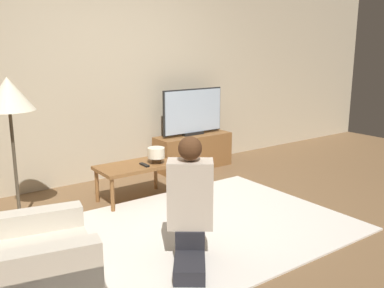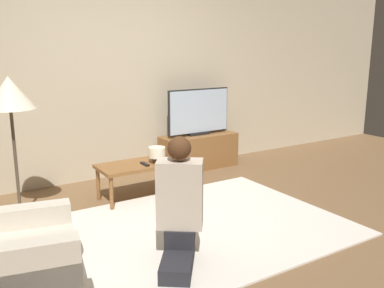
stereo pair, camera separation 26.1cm
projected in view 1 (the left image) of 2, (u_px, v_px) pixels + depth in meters
The scene contains 11 objects.
ground_plane at pixel (197, 230), 3.80m from camera, with size 10.00×10.00×0.00m, color brown.
wall_back at pixel (100, 72), 5.03m from camera, with size 10.00×0.06×2.60m.
rug at pixel (197, 230), 3.80m from camera, with size 2.71×1.94×0.02m.
tv_stand at pixel (193, 151), 5.71m from camera, with size 1.05×0.37×0.45m.
tv at pixel (193, 112), 5.59m from camera, with size 0.91×0.08×0.61m.
coffee_table at pixel (135, 169), 4.48m from camera, with size 0.80×0.45×0.39m.
floor_lamp at pixel (9, 100), 3.71m from camera, with size 0.44×0.44×1.34m.
armchair at pixel (12, 276), 2.53m from camera, with size 0.99×0.88×0.82m.
person_kneeling at pixel (190, 203), 3.18m from camera, with size 0.70×0.82×0.95m.
table_lamp at pixel (156, 154), 4.51m from camera, with size 0.18×0.18×0.17m.
remote at pixel (145, 165), 4.44m from camera, with size 0.04×0.15×0.02m.
Camera 1 is at (-2.10, -2.84, 1.61)m, focal length 40.00 mm.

